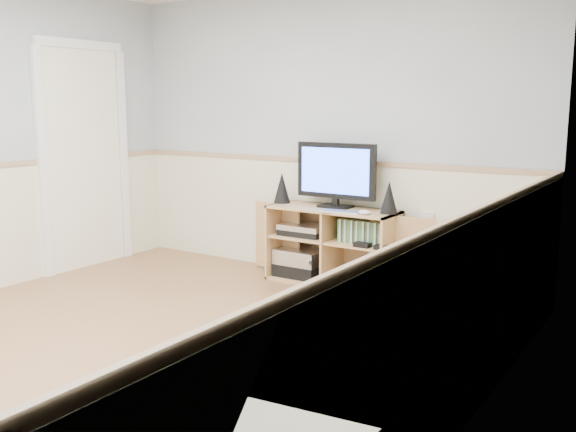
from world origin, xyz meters
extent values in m
cube|color=#A36E48|center=(0.00, 0.00, -0.01)|extent=(4.00, 4.50, 0.02)
cube|color=#B6C1C5|center=(2.01, 0.00, 1.25)|extent=(0.02, 4.50, 2.50)
cube|color=#B6C1C5|center=(0.00, 2.26, 1.25)|extent=(4.00, 0.02, 2.50)
cube|color=beige|center=(0.00, 2.24, 0.50)|extent=(4.00, 0.01, 1.00)
cube|color=tan|center=(0.00, 2.23, 1.02)|extent=(4.00, 0.02, 0.04)
cube|color=white|center=(-1.98, 1.30, 1.00)|extent=(0.03, 0.82, 2.00)
cube|color=tan|center=(0.25, 2.01, 0.01)|extent=(1.11, 0.42, 0.02)
cube|color=tan|center=(0.25, 2.01, 0.64)|extent=(1.11, 0.42, 0.02)
cube|color=tan|center=(-0.29, 2.01, 0.33)|extent=(0.02, 0.42, 0.65)
cube|color=tan|center=(0.80, 2.01, 0.33)|extent=(0.02, 0.42, 0.65)
cube|color=tan|center=(0.25, 2.21, 0.33)|extent=(1.11, 0.02, 0.65)
cube|color=tan|center=(0.25, 2.01, 0.33)|extent=(0.02, 0.40, 0.61)
cube|color=tan|center=(-0.02, 2.01, 0.38)|extent=(0.53, 0.38, 0.02)
cube|color=tan|center=(0.53, 2.01, 0.38)|extent=(0.53, 0.38, 0.02)
cube|color=tan|center=(-0.35, 2.07, 0.33)|extent=(0.53, 0.11, 0.61)
cube|color=tan|center=(0.86, 2.07, 0.33)|extent=(0.53, 0.11, 0.61)
cube|color=black|center=(0.25, 2.06, 0.66)|extent=(0.27, 0.18, 0.02)
cube|color=black|center=(0.25, 2.06, 0.70)|extent=(0.05, 0.04, 0.06)
cube|color=black|center=(0.25, 2.06, 0.96)|extent=(0.72, 0.05, 0.46)
cube|color=blue|center=(0.25, 2.03, 0.96)|extent=(0.64, 0.01, 0.38)
cone|color=black|center=(-0.27, 2.03, 0.78)|extent=(0.15, 0.15, 0.27)
cone|color=black|center=(0.75, 2.03, 0.78)|extent=(0.14, 0.14, 0.26)
cube|color=white|center=(0.40, 1.87, 0.66)|extent=(0.33, 0.18, 0.01)
ellipsoid|color=white|center=(0.62, 1.87, 0.67)|extent=(0.10, 0.08, 0.04)
cube|color=black|center=(-0.06, 2.01, 0.07)|extent=(0.40, 0.30, 0.11)
cube|color=silver|center=(-0.06, 2.01, 0.20)|extent=(0.40, 0.30, 0.13)
cube|color=black|center=(-0.02, 2.01, 0.42)|extent=(0.40, 0.28, 0.05)
cube|color=silver|center=(-0.02, 2.01, 0.46)|extent=(0.40, 0.28, 0.05)
cube|color=black|center=(0.22, 1.96, 0.12)|extent=(0.04, 0.14, 0.20)
cube|color=white|center=(0.43, 2.04, 0.04)|extent=(0.22, 0.18, 0.05)
cube|color=black|center=(0.55, 1.99, 0.04)|extent=(0.32, 0.27, 0.03)
cube|color=white|center=(0.55, 1.99, 0.09)|extent=(0.33, 0.29, 0.08)
cube|color=white|center=(0.75, 1.91, 0.04)|extent=(0.04, 0.14, 0.03)
cube|color=white|center=(0.73, 2.07, 0.04)|extent=(0.09, 0.15, 0.03)
cube|color=#3F8C3F|center=(0.55, 1.99, 0.48)|extent=(0.41, 0.13, 0.19)
cube|color=white|center=(1.00, 2.23, 0.60)|extent=(0.12, 0.03, 0.12)
camera|label=1|loc=(2.85, -2.62, 1.51)|focal=40.00mm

